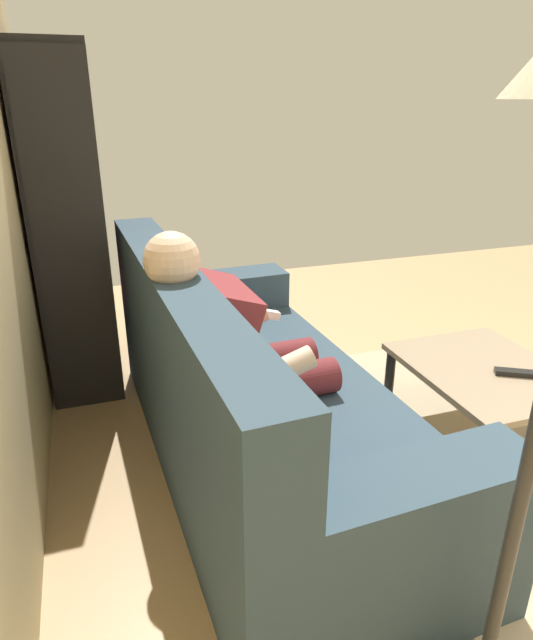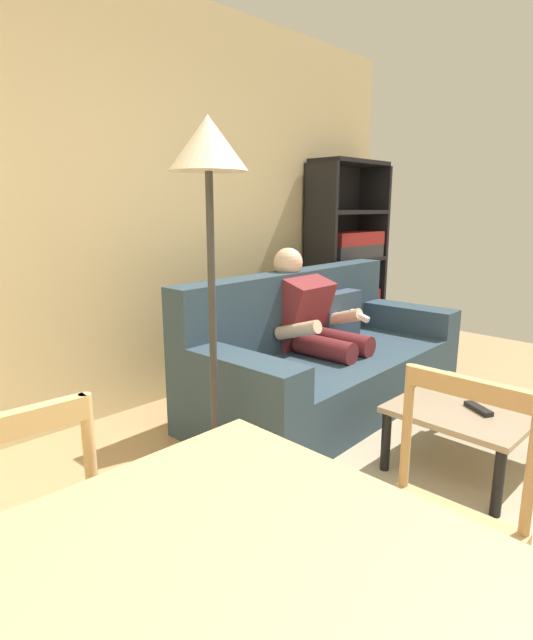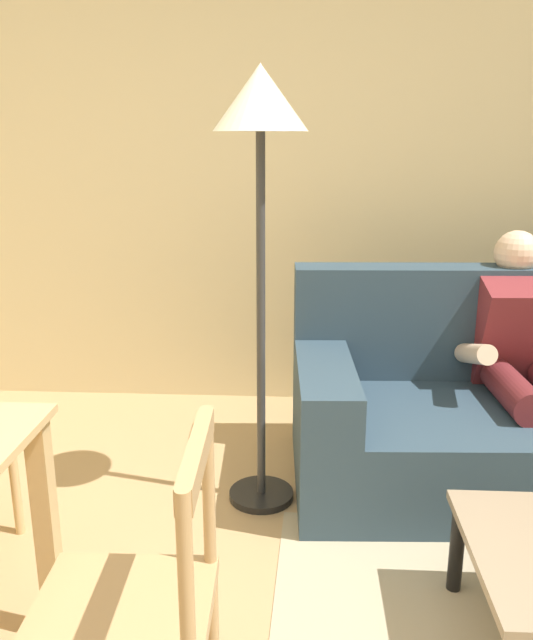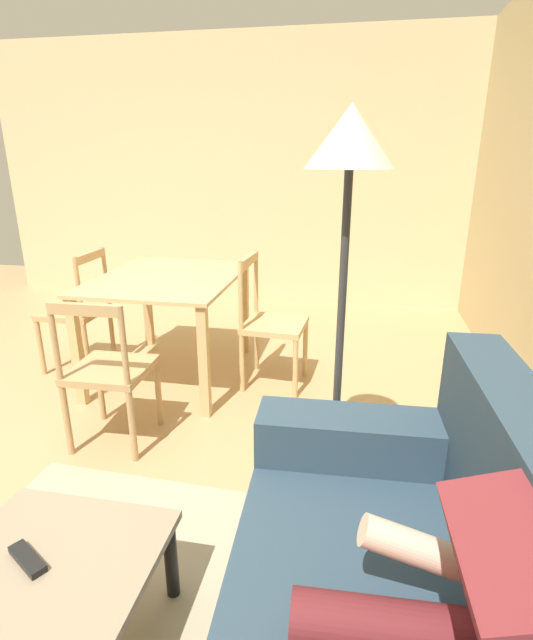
# 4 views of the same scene
# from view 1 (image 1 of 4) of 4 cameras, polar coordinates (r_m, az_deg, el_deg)

# --- Properties ---
(couch) EXTENTS (2.20, 1.03, 0.93)m
(couch) POSITION_cam_1_polar(r_m,az_deg,el_deg) (2.40, -1.85, -8.34)
(couch) COLOR #2D4251
(couch) RESTS_ON ground_plane
(person_lounging) EXTENTS (0.61, 0.95, 1.10)m
(person_lounging) POSITION_cam_1_polar(r_m,az_deg,el_deg) (2.24, -2.76, -3.74)
(person_lounging) COLOR maroon
(person_lounging) RESTS_ON ground_plane
(coffee_table) EXTENTS (0.82, 0.66, 0.36)m
(coffee_table) POSITION_cam_1_polar(r_m,az_deg,el_deg) (2.79, 22.03, -5.55)
(coffee_table) COLOR gray
(coffee_table) RESTS_ON ground_plane
(tv_remote) EXTENTS (0.13, 0.17, 0.02)m
(tv_remote) POSITION_cam_1_polar(r_m,az_deg,el_deg) (2.75, 24.51, -5.04)
(tv_remote) COLOR black
(tv_remote) RESTS_ON coffee_table
(bookshelf) EXTENTS (0.87, 0.36, 1.79)m
(bookshelf) POSITION_cam_1_polar(r_m,az_deg,el_deg) (3.26, -20.01, 7.73)
(bookshelf) COLOR black
(bookshelf) RESTS_ON ground_plane
(area_rug) EXTENTS (2.05, 1.47, 0.01)m
(area_rug) POSITION_cam_1_polar(r_m,az_deg,el_deg) (2.94, 21.14, -10.99)
(area_rug) COLOR tan
(area_rug) RESTS_ON ground_plane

